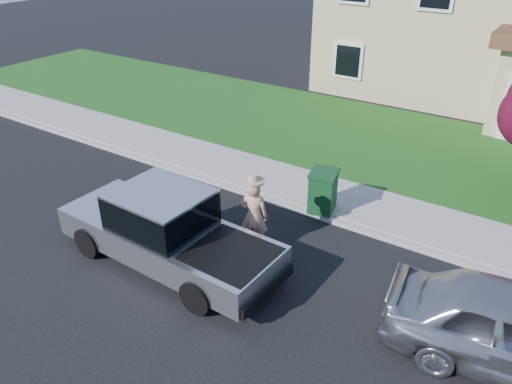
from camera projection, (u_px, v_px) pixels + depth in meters
ground at (207, 255)px, 11.58m from camera, size 80.00×80.00×0.00m
curb at (304, 211)px, 13.19m from camera, size 40.00×0.20×0.12m
sidewalk at (323, 194)px, 13.98m from camera, size 40.00×2.00×0.15m
lawn at (382, 142)px, 17.29m from camera, size 40.00×7.00×0.10m
house at (465, 16)px, 21.40m from camera, size 14.00×11.30×6.85m
pickup_truck at (167, 231)px, 10.94m from camera, size 5.45×2.16×1.77m
woman at (254, 215)px, 11.33m from camera, size 0.77×0.64×1.98m
trash_bin at (323, 191)px, 12.83m from camera, size 0.83×0.90×1.10m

